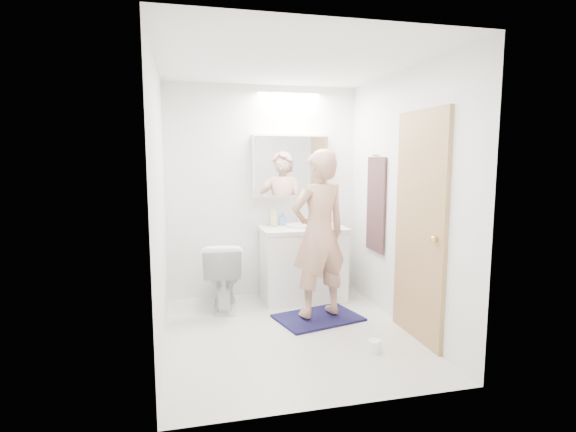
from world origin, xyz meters
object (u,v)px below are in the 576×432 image
object	(u,v)px
soap_bottle_a	(274,216)
toilet_paper_roll	(374,346)
person	(319,234)
toilet	(223,275)
medicine_cabinet	(290,166)
toothbrush_cup	(318,221)
soap_bottle_b	(283,219)
vanity_cabinet	(303,265)

from	to	relation	value
soap_bottle_a	toilet_paper_roll	size ratio (longest dim) A/B	2.14
toilet_paper_roll	person	bearing A→B (deg)	105.18
toilet	medicine_cabinet	bearing A→B (deg)	-151.51
soap_bottle_a	toilet_paper_roll	bearing A→B (deg)	-73.14
toilet	soap_bottle_a	size ratio (longest dim) A/B	3.06
toothbrush_cup	toilet_paper_roll	xyz separation A→B (m)	(-0.03, -1.67, -0.81)
toilet	toothbrush_cup	size ratio (longest dim) A/B	7.84
soap_bottle_a	toothbrush_cup	size ratio (longest dim) A/B	2.56
person	toilet_paper_roll	world-z (taller)	person
medicine_cabinet	toothbrush_cup	world-z (taller)	medicine_cabinet
toilet	soap_bottle_b	bearing A→B (deg)	-150.91
toothbrush_cup	toilet_paper_roll	world-z (taller)	toothbrush_cup
person	soap_bottle_b	bearing A→B (deg)	-93.17
person	soap_bottle_a	world-z (taller)	person
person	soap_bottle_b	size ratio (longest dim) A/B	10.67
person	soap_bottle_a	bearing A→B (deg)	-85.48
toilet	soap_bottle_b	size ratio (longest dim) A/B	4.72
soap_bottle_b	toothbrush_cup	xyz separation A→B (m)	(0.42, -0.02, -0.03)
toilet	person	world-z (taller)	person
soap_bottle_b	soap_bottle_a	bearing A→B (deg)	-165.17
vanity_cabinet	toilet	xyz separation A→B (m)	(-0.90, -0.11, -0.03)
person	toilet_paper_roll	distance (m)	1.18
vanity_cabinet	soap_bottle_a	distance (m)	0.64
vanity_cabinet	medicine_cabinet	distance (m)	1.13
soap_bottle_a	toothbrush_cup	world-z (taller)	soap_bottle_a
medicine_cabinet	person	bearing A→B (deg)	-85.66
toilet	soap_bottle_a	world-z (taller)	soap_bottle_a
vanity_cabinet	soap_bottle_b	xyz separation A→B (m)	(-0.19, 0.18, 0.51)
toothbrush_cup	vanity_cabinet	bearing A→B (deg)	-145.31
toilet_paper_roll	soap_bottle_a	bearing A→B (deg)	106.86
vanity_cabinet	soap_bottle_a	size ratio (longest dim) A/B	3.83
toilet	soap_bottle_a	bearing A→B (deg)	-149.56
person	toothbrush_cup	xyz separation A→B (m)	(0.26, 0.84, 0.00)
vanity_cabinet	toilet_paper_roll	bearing A→B (deg)	-82.44
medicine_cabinet	toilet_paper_roll	world-z (taller)	medicine_cabinet
soap_bottle_a	medicine_cabinet	bearing A→B (deg)	15.93
soap_bottle_b	toothbrush_cup	size ratio (longest dim) A/B	1.66
toilet	toilet_paper_roll	bearing A→B (deg)	135.06
vanity_cabinet	soap_bottle_b	world-z (taller)	soap_bottle_b
soap_bottle_a	toothbrush_cup	distance (m)	0.54
vanity_cabinet	medicine_cabinet	world-z (taller)	medicine_cabinet
vanity_cabinet	person	world-z (taller)	person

